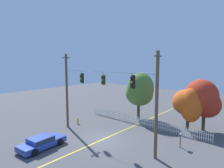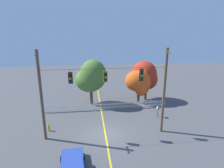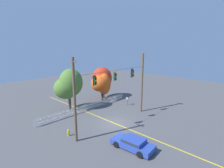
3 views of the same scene
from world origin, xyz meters
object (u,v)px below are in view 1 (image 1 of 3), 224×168
at_px(traffic_signal_southbound_primary, 82,78).
at_px(traffic_signal_northbound_primary, 103,80).
at_px(parked_car, 42,142).
at_px(fire_hydrant, 78,121).
at_px(roadside_mailbox, 181,136).
at_px(traffic_signal_eastbound_side, 132,82).
at_px(autumn_oak_far_east, 203,99).
at_px(autumn_maple_mid, 189,104).
at_px(autumn_maple_near_fence, 140,91).

height_order(traffic_signal_southbound_primary, traffic_signal_northbound_primary, same).
height_order(traffic_signal_northbound_primary, parked_car, traffic_signal_northbound_primary).
relative_size(fire_hydrant, roadside_mailbox, 0.60).
bearing_deg(roadside_mailbox, traffic_signal_eastbound_side, -133.73).
xyz_separation_m(autumn_oak_far_east, parked_car, (-10.14, -15.19, -3.22)).
bearing_deg(roadside_mailbox, autumn_maple_mid, 102.37).
xyz_separation_m(traffic_signal_northbound_primary, roadside_mailbox, (6.95, 3.45, -5.27)).
xyz_separation_m(parked_car, fire_hydrant, (-3.12, 6.96, -0.20)).
height_order(traffic_signal_northbound_primary, fire_hydrant, traffic_signal_northbound_primary).
relative_size(traffic_signal_northbound_primary, roadside_mailbox, 1.00).
bearing_deg(traffic_signal_northbound_primary, fire_hydrant, 165.62).
height_order(parked_car, fire_hydrant, parked_car).
bearing_deg(traffic_signal_northbound_primary, roadside_mailbox, 26.40).
bearing_deg(fire_hydrant, roadside_mailbox, 8.00).
distance_m(traffic_signal_southbound_primary, traffic_signal_northbound_primary, 3.38).
height_order(traffic_signal_eastbound_side, autumn_maple_near_fence, traffic_signal_eastbound_side).
distance_m(traffic_signal_southbound_primary, autumn_maple_mid, 13.02).
bearing_deg(parked_car, traffic_signal_northbound_primary, 59.93).
relative_size(autumn_maple_mid, roadside_mailbox, 3.77).
distance_m(traffic_signal_northbound_primary, fire_hydrant, 8.78).
relative_size(autumn_maple_mid, parked_car, 1.14).
distance_m(traffic_signal_southbound_primary, parked_car, 7.88).
height_order(autumn_maple_mid, parked_car, autumn_maple_mid).
relative_size(autumn_oak_far_east, roadside_mailbox, 4.46).
distance_m(autumn_maple_mid, parked_car, 16.88).
relative_size(traffic_signal_southbound_primary, parked_car, 0.31).
relative_size(traffic_signal_northbound_primary, fire_hydrant, 1.67).
distance_m(autumn_maple_near_fence, fire_hydrant, 9.59).
height_order(traffic_signal_southbound_primary, traffic_signal_eastbound_side, same).
distance_m(autumn_maple_near_fence, autumn_maple_mid, 7.06).
bearing_deg(roadside_mailbox, parked_car, -138.76).
height_order(traffic_signal_eastbound_side, parked_car, traffic_signal_eastbound_side).
bearing_deg(autumn_oak_far_east, traffic_signal_southbound_primary, -136.67).
bearing_deg(traffic_signal_northbound_primary, traffic_signal_eastbound_side, 0.02).
xyz_separation_m(traffic_signal_northbound_primary, fire_hydrant, (-6.23, 1.60, -5.99)).
xyz_separation_m(traffic_signal_eastbound_side, autumn_maple_mid, (2.14, 8.72, -3.16)).
bearing_deg(autumn_oak_far_east, roadside_mailbox, -90.76).
xyz_separation_m(autumn_oak_far_east, roadside_mailbox, (-0.08, -6.38, -2.69)).
height_order(autumn_oak_far_east, fire_hydrant, autumn_oak_far_east).
xyz_separation_m(traffic_signal_southbound_primary, fire_hydrant, (-2.84, 1.60, -5.96)).
bearing_deg(traffic_signal_southbound_primary, autumn_maple_near_fence, 76.37).
distance_m(autumn_oak_far_east, fire_hydrant, 15.97).
bearing_deg(autumn_maple_near_fence, autumn_maple_mid, -1.49).
xyz_separation_m(autumn_oak_far_east, fire_hydrant, (-13.26, -8.23, -3.41)).
relative_size(autumn_maple_mid, fire_hydrant, 6.29).
xyz_separation_m(traffic_signal_eastbound_side, autumn_maple_near_fence, (-4.87, 8.90, -2.34)).
height_order(traffic_signal_northbound_primary, autumn_oak_far_east, traffic_signal_northbound_primary).
relative_size(traffic_signal_eastbound_side, fire_hydrant, 1.69).
height_order(autumn_maple_mid, fire_hydrant, autumn_maple_mid).
relative_size(parked_car, roadside_mailbox, 3.31).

